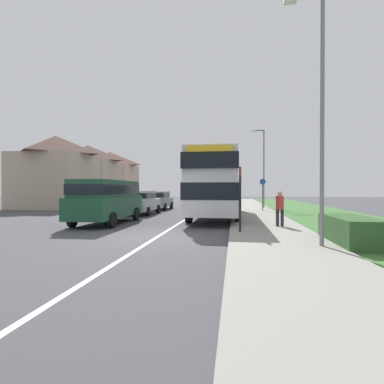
# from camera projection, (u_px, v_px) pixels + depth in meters

# --- Properties ---
(ground_plane) EXTENTS (120.00, 120.00, 0.00)m
(ground_plane) POSITION_uv_depth(u_px,v_px,m) (158.00, 237.00, 11.07)
(ground_plane) COLOR #424247
(lane_marking_centre) EXTENTS (0.14, 60.00, 0.01)m
(lane_marking_centre) POSITION_uv_depth(u_px,v_px,m) (190.00, 217.00, 19.00)
(lane_marking_centre) COLOR silver
(lane_marking_centre) RESTS_ON ground_plane
(pavement_near_side) EXTENTS (3.20, 68.00, 0.12)m
(pavement_near_side) POSITION_uv_depth(u_px,v_px,m) (261.00, 220.00, 16.44)
(pavement_near_side) COLOR gray
(pavement_near_side) RESTS_ON ground_plane
(grass_verge_seaward) EXTENTS (6.00, 68.00, 0.08)m
(grass_verge_seaward) POSITION_uv_depth(u_px,v_px,m) (344.00, 222.00, 15.84)
(grass_verge_seaward) COLOR #3D6B33
(grass_verge_seaward) RESTS_ON ground_plane
(roadside_hedge) EXTENTS (1.10, 2.96, 0.90)m
(roadside_hedge) POSITION_uv_depth(u_px,v_px,m) (350.00, 231.00, 9.27)
(roadside_hedge) COLOR #2D5128
(roadside_hedge) RESTS_ON ground_plane
(double_decker_bus) EXTENTS (2.80, 10.92, 3.70)m
(double_decker_bus) POSITION_uv_depth(u_px,v_px,m) (217.00, 183.00, 18.39)
(double_decker_bus) COLOR #BCBCC1
(double_decker_bus) RESTS_ON ground_plane
(parked_van_dark_green) EXTENTS (2.11, 5.36, 2.18)m
(parked_van_dark_green) POSITION_uv_depth(u_px,v_px,m) (107.00, 198.00, 15.31)
(parked_van_dark_green) COLOR #19472D
(parked_van_dark_green) RESTS_ON ground_plane
(parked_car_silver) EXTENTS (1.91, 4.24, 1.64)m
(parked_car_silver) POSITION_uv_depth(u_px,v_px,m) (141.00, 201.00, 20.80)
(parked_car_silver) COLOR #B7B7BC
(parked_car_silver) RESTS_ON ground_plane
(parked_car_grey) EXTENTS (1.93, 4.20, 1.55)m
(parked_car_grey) POSITION_uv_depth(u_px,v_px,m) (158.00, 199.00, 25.88)
(parked_car_grey) COLOR slate
(parked_car_grey) RESTS_ON ground_plane
(pedestrian_at_stop) EXTENTS (0.34, 0.34, 1.67)m
(pedestrian_at_stop) POSITION_uv_depth(u_px,v_px,m) (280.00, 207.00, 13.25)
(pedestrian_at_stop) COLOR #23232D
(pedestrian_at_stop) RESTS_ON ground_plane
(bus_stop_sign) EXTENTS (0.09, 0.52, 2.60)m
(bus_stop_sign) POSITION_uv_depth(u_px,v_px,m) (240.00, 195.00, 11.56)
(bus_stop_sign) COLOR black
(bus_stop_sign) RESTS_ON ground_plane
(cycle_route_sign) EXTENTS (0.44, 0.08, 2.52)m
(cycle_route_sign) POSITION_uv_depth(u_px,v_px,m) (263.00, 193.00, 22.88)
(cycle_route_sign) COLOR slate
(cycle_route_sign) RESTS_ON ground_plane
(street_lamp_near) EXTENTS (1.14, 0.20, 7.33)m
(street_lamp_near) POSITION_uv_depth(u_px,v_px,m) (318.00, 103.00, 8.67)
(street_lamp_near) COLOR slate
(street_lamp_near) RESTS_ON ground_plane
(street_lamp_mid) EXTENTS (1.14, 0.20, 6.91)m
(street_lamp_mid) POSITION_uv_depth(u_px,v_px,m) (263.00, 163.00, 26.41)
(street_lamp_mid) COLOR slate
(street_lamp_mid) RESTS_ON ground_plane
(house_terrace_far_side) EXTENTS (6.03, 18.32, 6.65)m
(house_terrace_far_side) POSITION_uv_depth(u_px,v_px,m) (88.00, 175.00, 33.94)
(house_terrace_far_side) COLOR tan
(house_terrace_far_side) RESTS_ON ground_plane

